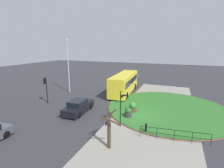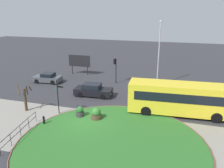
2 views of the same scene
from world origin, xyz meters
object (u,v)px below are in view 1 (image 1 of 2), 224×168
object	(u,v)px
car_near_lane	(78,107)
lamppost_tall	(68,65)
planter_near_signpost	(133,108)
traffic_light_near	(45,85)
signpost_directional	(121,106)
bus_yellow	(124,83)
bollard_foreground	(146,127)
planter_kerbside	(128,113)
street_tree_bare	(109,130)

from	to	relation	value
car_near_lane	lamppost_tall	distance (m)	10.14
car_near_lane	planter_near_signpost	xyz separation A→B (m)	(2.56, -5.80, -0.18)
car_near_lane	traffic_light_near	size ratio (longest dim) A/B	1.31
signpost_directional	planter_near_signpost	xyz separation A→B (m)	(4.01, -0.13, -1.50)
signpost_directional	bus_yellow	xyz separation A→B (m)	(11.52, 3.32, -0.34)
bollard_foreground	planter_kerbside	world-z (taller)	planter_kerbside
lamppost_tall	signpost_directional	bearing A→B (deg)	-125.14
signpost_directional	street_tree_bare	world-z (taller)	signpost_directional
bus_yellow	bollard_foreground	bearing A→B (deg)	-157.34
bus_yellow	planter_near_signpost	distance (m)	8.35
signpost_directional	traffic_light_near	world-z (taller)	signpost_directional
bollard_foreground	planter_kerbside	size ratio (longest dim) A/B	0.78
signpost_directional	street_tree_bare	xyz separation A→B (m)	(-3.56, -0.34, -0.54)
car_near_lane	lamppost_tall	xyz separation A→B (m)	(6.95, 6.26, 3.92)
bollard_foreground	planter_kerbside	distance (m)	3.43
planter_kerbside	street_tree_bare	world-z (taller)	street_tree_bare
car_near_lane	traffic_light_near	bearing A→B (deg)	75.88
lamppost_tall	bus_yellow	bearing A→B (deg)	-70.05
traffic_light_near	planter_near_signpost	world-z (taller)	traffic_light_near
bollard_foreground	lamppost_tall	distance (m)	17.27
planter_near_signpost	signpost_directional	bearing A→B (deg)	178.15
planter_kerbside	street_tree_bare	size ratio (longest dim) A/B	0.38
planter_near_signpost	street_tree_bare	bearing A→B (deg)	-178.41
traffic_light_near	lamppost_tall	world-z (taller)	lamppost_tall
lamppost_tall	street_tree_bare	distance (m)	17.41
signpost_directional	bollard_foreground	distance (m)	2.94
planter_kerbside	bus_yellow	bearing A→B (deg)	20.31
car_near_lane	street_tree_bare	size ratio (longest dim) A/B	1.59
signpost_directional	bollard_foreground	xyz separation A→B (m)	(-0.17, -2.47, -1.59)
traffic_light_near	planter_kerbside	bearing A→B (deg)	101.04
planter_kerbside	street_tree_bare	distance (m)	5.95
bus_yellow	signpost_directional	bearing A→B (deg)	-167.62
planter_kerbside	signpost_directional	bearing A→B (deg)	177.74
signpost_directional	car_near_lane	size ratio (longest dim) A/B	0.77
bus_yellow	car_near_lane	bearing A→B (deg)	163.18
planter_near_signpost	bollard_foreground	bearing A→B (deg)	-150.71
bus_yellow	car_near_lane	distance (m)	10.39
lamppost_tall	planter_near_signpost	world-z (taller)	lamppost_tall
bollard_foreground	street_tree_bare	xyz separation A→B (m)	(-3.39, 2.13, 1.05)
bollard_foreground	traffic_light_near	bearing A→B (deg)	78.89
car_near_lane	signpost_directional	bearing A→B (deg)	-107.54
bollard_foreground	signpost_directional	bearing A→B (deg)	86.12
bus_yellow	street_tree_bare	world-z (taller)	bus_yellow
bus_yellow	planter_kerbside	xyz separation A→B (m)	(-9.22, -3.41, -1.19)
bollard_foreground	car_near_lane	distance (m)	8.30
bollard_foreground	traffic_light_near	world-z (taller)	traffic_light_near
traffic_light_near	lamppost_tall	xyz separation A→B (m)	(5.84, 0.52, 2.05)
car_near_lane	street_tree_bare	distance (m)	7.86
signpost_directional	car_near_lane	distance (m)	6.00
bus_yellow	lamppost_tall	distance (m)	9.62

